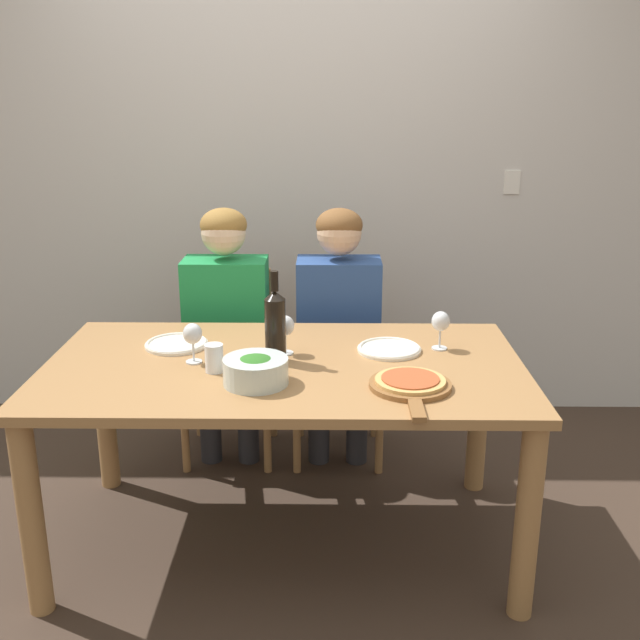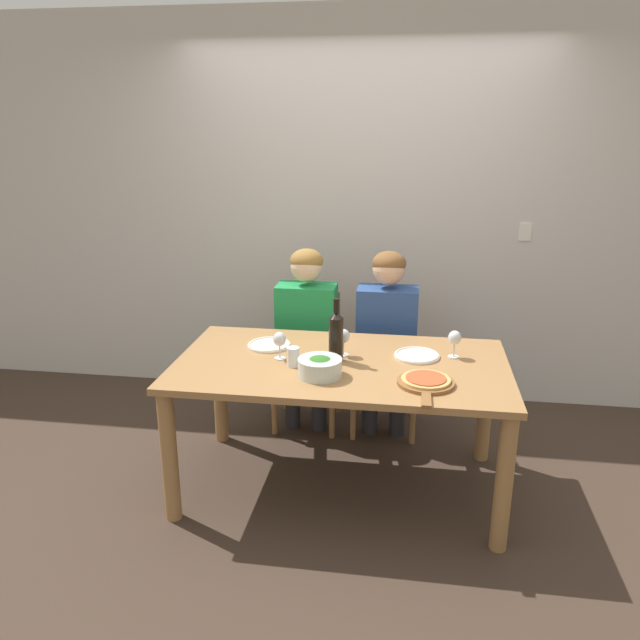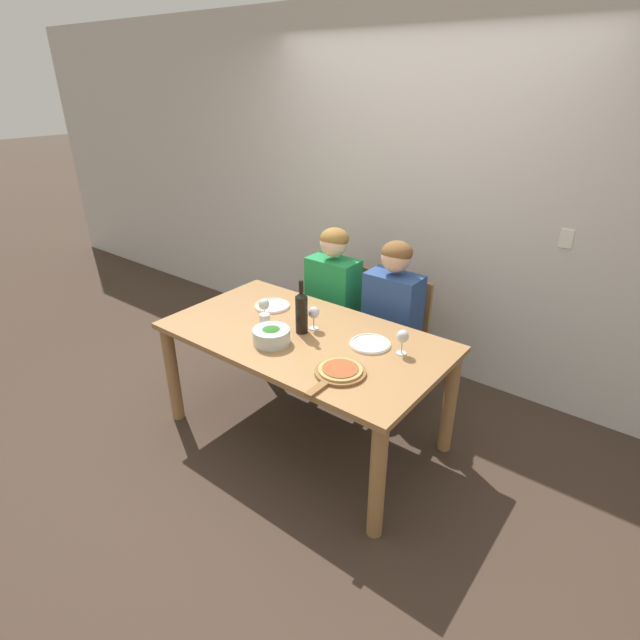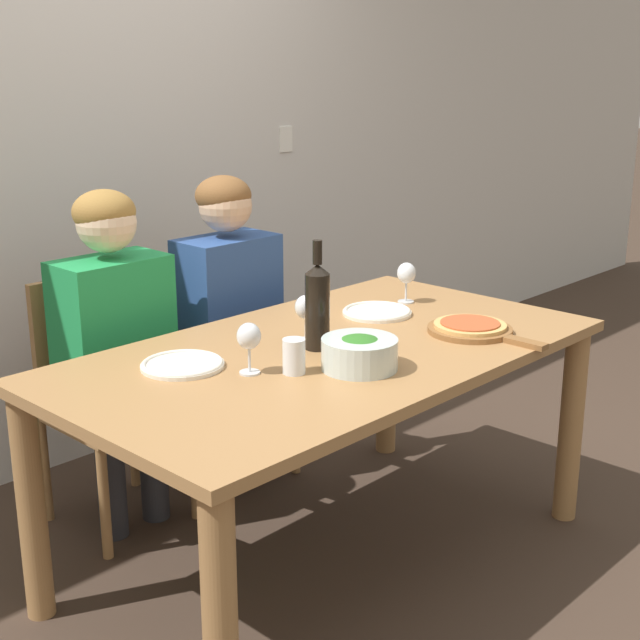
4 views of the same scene
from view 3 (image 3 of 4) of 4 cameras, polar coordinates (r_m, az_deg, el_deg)
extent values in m
plane|color=#3D2D23|center=(3.49, -1.67, -12.62)|extent=(40.00, 40.00, 0.00)
cube|color=silver|center=(3.93, 10.83, 13.46)|extent=(10.00, 0.05, 2.70)
cube|color=white|center=(3.58, 26.32, 8.32)|extent=(0.08, 0.01, 0.12)
cube|color=#9E7042|center=(3.08, -1.85, -1.96)|extent=(1.76, 0.97, 0.04)
cylinder|color=#9E7042|center=(3.56, -16.50, -5.95)|extent=(0.08, 0.08, 0.71)
cylinder|color=#9E7042|center=(2.64, 6.57, -17.88)|extent=(0.08, 0.08, 0.71)
cylinder|color=#9E7042|center=(4.03, -6.94, -1.04)|extent=(0.08, 0.08, 0.71)
cylinder|color=#9E7042|center=(3.24, 14.59, -9.14)|extent=(0.08, 0.08, 0.71)
cube|color=#9E7042|center=(3.92, 1.62, -0.67)|extent=(0.42, 0.42, 0.04)
cube|color=#9E7042|center=(3.96, 3.33, 3.44)|extent=(0.38, 0.03, 0.44)
cylinder|color=#9E7042|center=(3.99, -2.25, -3.68)|extent=(0.04, 0.04, 0.40)
cylinder|color=#9E7042|center=(3.79, 2.19, -5.43)|extent=(0.04, 0.04, 0.40)
cylinder|color=#9E7042|center=(4.25, 1.03, -1.67)|extent=(0.04, 0.04, 0.40)
cylinder|color=#9E7042|center=(4.06, 5.33, -3.19)|extent=(0.04, 0.04, 0.40)
cube|color=#9E7042|center=(3.67, 8.13, -2.89)|extent=(0.42, 0.42, 0.04)
cube|color=#9E7042|center=(3.72, 9.88, 1.51)|extent=(0.38, 0.03, 0.44)
cylinder|color=#9E7042|center=(3.73, 3.90, -6.10)|extent=(0.04, 0.04, 0.40)
cylinder|color=#9E7042|center=(3.57, 9.00, -8.04)|extent=(0.04, 0.04, 0.40)
cylinder|color=#9E7042|center=(4.00, 6.97, -3.77)|extent=(0.04, 0.04, 0.40)
cylinder|color=#9E7042|center=(3.86, 11.80, -5.45)|extent=(0.04, 0.04, 0.40)
cylinder|color=#28282D|center=(4.00, -0.14, -3.28)|extent=(0.10, 0.10, 0.44)
cylinder|color=#28282D|center=(3.91, 1.95, -4.07)|extent=(0.10, 0.10, 0.44)
cube|color=#1E8C47|center=(3.78, 1.49, 3.12)|extent=(0.38, 0.22, 0.54)
cylinder|color=#1E8C47|center=(3.78, -3.18, 0.62)|extent=(0.07, 0.31, 0.14)
cylinder|color=#1E8C47|center=(3.56, 1.71, -1.08)|extent=(0.07, 0.31, 0.14)
sphere|color=beige|center=(3.65, 1.56, 8.77)|extent=(0.20, 0.20, 0.20)
ellipsoid|color=olive|center=(3.64, 1.66, 9.33)|extent=(0.21, 0.21, 0.15)
cylinder|color=#28282D|center=(3.75, 6.13, -5.64)|extent=(0.10, 0.10, 0.44)
cylinder|color=#28282D|center=(3.68, 8.51, -6.51)|extent=(0.10, 0.10, 0.44)
cube|color=navy|center=(3.53, 8.26, 1.07)|extent=(0.38, 0.22, 0.54)
cylinder|color=navy|center=(3.50, 3.25, -1.62)|extent=(0.07, 0.31, 0.14)
cylinder|color=navy|center=(3.32, 8.94, -3.57)|extent=(0.07, 0.31, 0.14)
sphere|color=#DBAD89|center=(3.38, 8.68, 7.07)|extent=(0.20, 0.20, 0.20)
ellipsoid|color=brown|center=(3.38, 8.80, 7.67)|extent=(0.21, 0.21, 0.15)
cylinder|color=black|center=(3.05, -2.12, 0.61)|extent=(0.08, 0.08, 0.24)
cone|color=black|center=(3.00, -2.16, 2.93)|extent=(0.08, 0.08, 0.03)
cylinder|color=black|center=(2.98, -2.18, 3.85)|extent=(0.03, 0.03, 0.07)
cylinder|color=silver|center=(2.97, -5.57, -1.84)|extent=(0.22, 0.22, 0.09)
ellipsoid|color=#2D6B23|center=(2.97, -5.58, -1.76)|extent=(0.18, 0.18, 0.10)
cylinder|color=silver|center=(3.45, -5.48, 1.59)|extent=(0.24, 0.24, 0.01)
torus|color=silver|center=(3.45, -5.48, 1.68)|extent=(0.24, 0.24, 0.01)
cylinder|color=silver|center=(2.97, 5.74, -2.77)|extent=(0.24, 0.24, 0.01)
torus|color=silver|center=(2.96, 5.75, -2.67)|extent=(0.24, 0.24, 0.01)
cylinder|color=brown|center=(2.68, 2.34, -5.97)|extent=(0.28, 0.28, 0.02)
cube|color=brown|center=(2.54, -0.44, -7.96)|extent=(0.04, 0.14, 0.02)
cylinder|color=tan|center=(2.68, 2.34, -5.70)|extent=(0.24, 0.24, 0.01)
cylinder|color=#AD4C28|center=(2.67, 2.34, -5.55)|extent=(0.20, 0.20, 0.01)
cylinder|color=silver|center=(3.27, -6.33, 0.06)|extent=(0.06, 0.06, 0.01)
cylinder|color=silver|center=(3.26, -6.37, 0.70)|extent=(0.01, 0.01, 0.07)
ellipsoid|color=silver|center=(3.23, -6.43, 1.80)|extent=(0.07, 0.07, 0.08)
ellipsoid|color=maroon|center=(3.23, -6.42, 1.60)|extent=(0.06, 0.06, 0.03)
cylinder|color=silver|center=(2.90, 9.27, -3.76)|extent=(0.06, 0.06, 0.01)
cylinder|color=silver|center=(2.89, 9.33, -3.06)|extent=(0.01, 0.01, 0.07)
ellipsoid|color=silver|center=(2.85, 9.43, -1.85)|extent=(0.07, 0.07, 0.08)
ellipsoid|color=maroon|center=(2.86, 9.41, -2.07)|extent=(0.06, 0.06, 0.03)
cylinder|color=silver|center=(3.14, -0.67, -0.96)|extent=(0.06, 0.06, 0.01)
cylinder|color=silver|center=(3.12, -0.67, -0.30)|extent=(0.01, 0.01, 0.07)
ellipsoid|color=silver|center=(3.09, -0.68, 0.85)|extent=(0.07, 0.07, 0.08)
ellipsoid|color=maroon|center=(3.10, -0.68, 0.64)|extent=(0.06, 0.06, 0.03)
cylinder|color=silver|center=(3.14, -6.32, -0.17)|extent=(0.07, 0.07, 0.10)
camera|label=1|loc=(1.71, -64.68, -5.28)|focal=42.00mm
camera|label=2|loc=(1.72, -84.03, -5.14)|focal=35.00mm
camera|label=4|loc=(3.74, -47.78, 8.89)|focal=50.00mm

